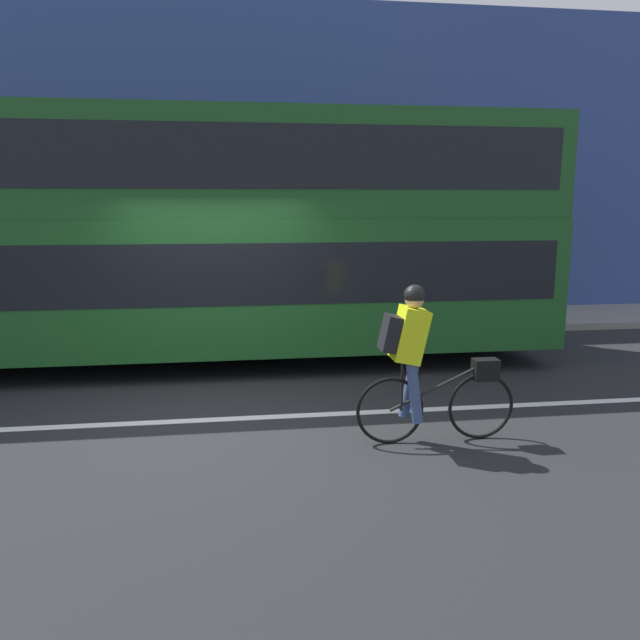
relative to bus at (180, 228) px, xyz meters
name	(u,v)px	position (x,y,z in m)	size (l,w,h in m)	color
ground_plane	(216,419)	(0.53, -2.61, -2.06)	(80.00, 80.00, 0.00)	#232326
road_center_line	(216,419)	(0.53, -2.62, -2.06)	(50.00, 0.14, 0.01)	silver
sidewalk_curb	(222,326)	(0.53, 2.46, -2.00)	(60.00, 2.05, 0.13)	gray
building_facade	(219,165)	(0.53, 3.64, 1.11)	(60.00, 0.30, 6.34)	#33478C
bus	(180,228)	(0.00, 0.00, 0.00)	(11.03, 2.47, 3.68)	black
cyclist_on_bike	(421,359)	(2.62, -3.58, -1.18)	(1.67, 0.32, 1.64)	black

